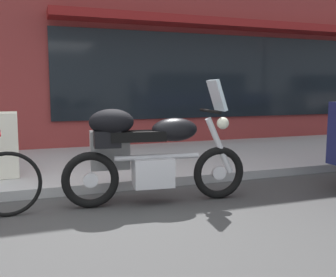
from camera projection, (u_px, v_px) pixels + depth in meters
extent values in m
plane|color=#383838|center=(93.00, 223.00, 3.69)|extent=(80.00, 80.00, 0.00)
torus|color=black|center=(219.00, 173.00, 4.50)|extent=(0.62, 0.15, 0.61)
cylinder|color=silver|center=(219.00, 173.00, 4.50)|extent=(0.17, 0.08, 0.16)
torus|color=black|center=(91.00, 180.00, 4.14)|extent=(0.62, 0.15, 0.61)
cylinder|color=silver|center=(91.00, 180.00, 4.14)|extent=(0.17, 0.08, 0.16)
cube|color=silver|center=(153.00, 172.00, 4.30)|extent=(0.47, 0.34, 0.32)
cylinder|color=silver|center=(157.00, 157.00, 4.29)|extent=(0.96, 0.15, 0.06)
ellipsoid|color=black|center=(175.00, 130.00, 4.30)|extent=(0.55, 0.33, 0.26)
cube|color=black|center=(137.00, 136.00, 4.21)|extent=(0.62, 0.30, 0.11)
cube|color=black|center=(107.00, 139.00, 4.13)|extent=(0.30, 0.25, 0.18)
cylinder|color=silver|center=(219.00, 146.00, 4.46)|extent=(0.35, 0.10, 0.67)
cylinder|color=black|center=(210.00, 111.00, 4.38)|extent=(0.10, 0.62, 0.04)
cube|color=silver|center=(217.00, 95.00, 4.37)|extent=(0.18, 0.33, 0.35)
sphere|color=#EAEACC|center=(223.00, 123.00, 4.43)|extent=(0.14, 0.14, 0.14)
cube|color=#9F9F9F|center=(110.00, 150.00, 4.39)|extent=(0.46, 0.24, 0.44)
cube|color=black|center=(108.00, 149.00, 4.49)|extent=(0.37, 0.05, 0.03)
ellipsoid|color=black|center=(111.00, 122.00, 4.12)|extent=(0.51, 0.37, 0.28)
torus|color=black|center=(8.00, 184.00, 3.85)|extent=(0.67, 0.09, 0.67)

